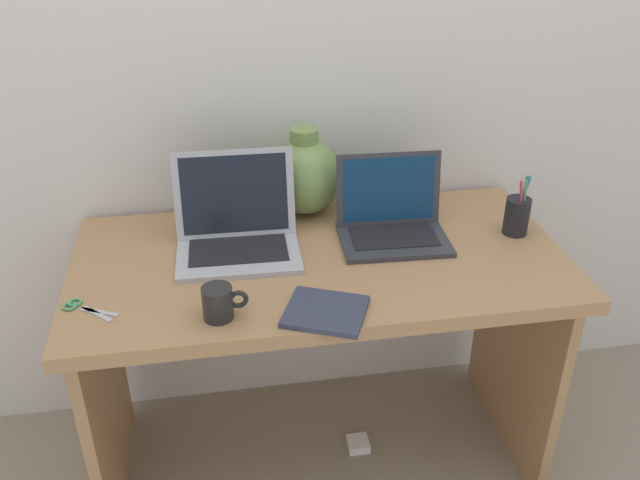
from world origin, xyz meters
The scene contains 11 objects.
ground_plane centered at (0.00, 0.00, 0.00)m, with size 6.00×6.00×0.00m, color gray.
back_wall centered at (0.00, 0.38, 1.20)m, with size 4.40×0.04×2.40m, color silver.
desk centered at (0.00, 0.00, 0.58)m, with size 1.34×0.67×0.76m.
laptop_left centered at (-0.22, 0.09, 0.82)m, with size 0.34×0.27×0.26m.
laptop_right centered at (0.22, 0.09, 0.82)m, with size 0.31×0.24×0.23m.
green_vase centered at (0.00, 0.28, 0.88)m, with size 0.22×0.22×0.27m.
notebook_stack centered at (-0.03, -0.27, 0.76)m, with size 0.19×0.16×0.01m, color #33384C.
coffee_mug centered at (-0.28, -0.24, 0.80)m, with size 0.11×0.07×0.08m.
pen_cup centered at (0.58, 0.04, 0.81)m, with size 0.07×0.07×0.18m.
scissors centered at (-0.61, -0.15, 0.76)m, with size 0.14×0.11×0.01m.
power_brick centered at (0.13, 0.01, 0.01)m, with size 0.07×0.07×0.03m, color white.
Camera 1 is at (-0.27, -1.56, 1.70)m, focal length 38.04 mm.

